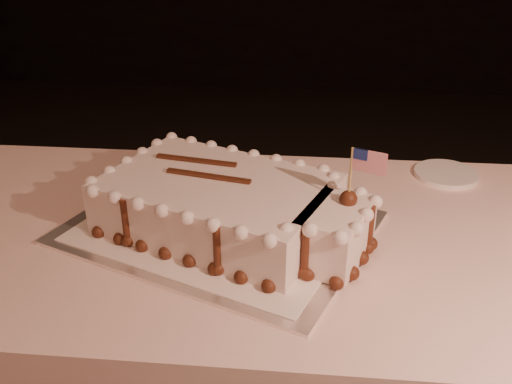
# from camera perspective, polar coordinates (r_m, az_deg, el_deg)

# --- Properties ---
(banquet_table) EXTENTS (2.40, 0.80, 0.75)m
(banquet_table) POSITION_cam_1_polar(r_m,az_deg,el_deg) (1.45, 2.70, -16.74)
(banquet_table) COLOR #FFD0C5
(banquet_table) RESTS_ON ground
(cake_board) EXTENTS (0.74, 0.65, 0.01)m
(cake_board) POSITION_cam_1_polar(r_m,az_deg,el_deg) (1.23, -3.72, -3.56)
(cake_board) COLOR white
(cake_board) RESTS_ON banquet_table
(doily) EXTENTS (0.66, 0.59, 0.00)m
(doily) POSITION_cam_1_polar(r_m,az_deg,el_deg) (1.23, -3.73, -3.36)
(doily) COLOR white
(doily) RESTS_ON cake_board
(sheet_cake) EXTENTS (0.60, 0.47, 0.23)m
(sheet_cake) POSITION_cam_1_polar(r_m,az_deg,el_deg) (1.19, -2.47, -1.44)
(sheet_cake) COLOR white
(sheet_cake) RESTS_ON doily
(side_plate) EXTENTS (0.16, 0.16, 0.01)m
(side_plate) POSITION_cam_1_polar(r_m,az_deg,el_deg) (1.53, 18.47, 1.71)
(side_plate) COLOR white
(side_plate) RESTS_ON banquet_table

